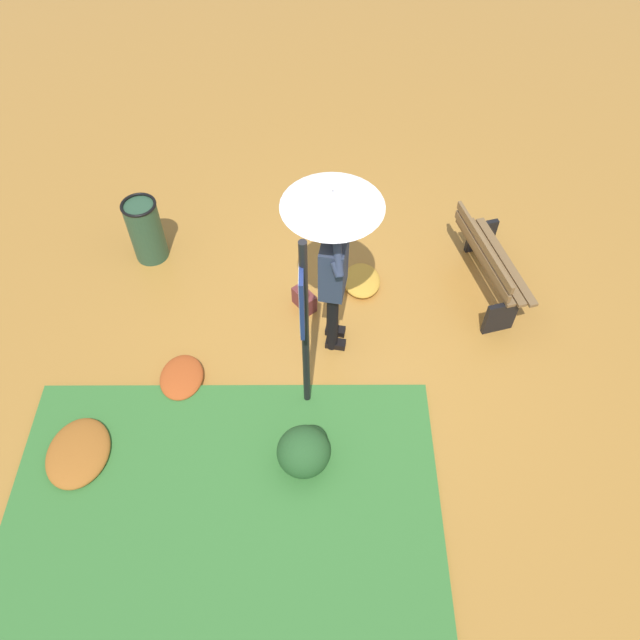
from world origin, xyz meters
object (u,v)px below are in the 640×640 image
person_with_umbrella (333,234)px  handbag (304,299)px  trash_bin (146,230)px  info_sign_post (304,313)px  park_bench (490,264)px

person_with_umbrella → handbag: (0.40, 0.30, -1.42)m
person_with_umbrella → trash_bin: (1.24, 2.20, -1.13)m
handbag → trash_bin: size_ratio=0.44×
person_with_umbrella → info_sign_post: size_ratio=0.89×
info_sign_post → handbag: 1.83m
trash_bin → handbag: bearing=-113.7°
info_sign_post → person_with_umbrella: bearing=-17.0°
person_with_umbrella → park_bench: 2.27m
park_bench → trash_bin: bearing=82.3°
park_bench → trash_bin: size_ratio=1.72×
park_bench → trash_bin: (0.54, 4.03, 0.02)m
park_bench → trash_bin: trash_bin is taller
info_sign_post → park_bench: 2.81m
person_with_umbrella → info_sign_post: info_sign_post is taller
info_sign_post → trash_bin: info_sign_post is taller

